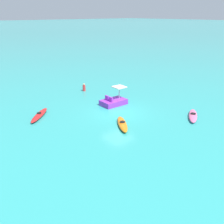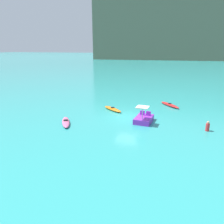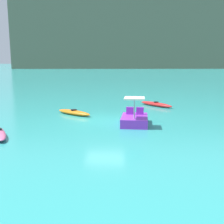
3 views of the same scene
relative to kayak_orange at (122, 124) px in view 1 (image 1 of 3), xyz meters
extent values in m
plane|color=teal|center=(2.33, -1.68, -0.16)|extent=(600.00, 600.00, 0.00)
ellipsoid|color=orange|center=(0.00, 0.00, 0.00)|extent=(2.81, 2.21, 0.32)
cylinder|color=black|center=(0.00, 0.00, 0.18)|extent=(0.57, 0.57, 0.05)
ellipsoid|color=red|center=(5.94, 4.08, 0.00)|extent=(2.69, 2.81, 0.32)
cylinder|color=black|center=(5.94, 4.08, 0.18)|extent=(0.54, 0.54, 0.05)
ellipsoid|color=pink|center=(-2.63, -5.67, 0.00)|extent=(2.23, 2.93, 0.32)
cylinder|color=black|center=(-2.63, -5.67, 0.18)|extent=(0.60, 0.60, 0.05)
cube|color=purple|center=(4.13, -2.68, 0.09)|extent=(1.59, 2.46, 0.50)
cube|color=purple|center=(4.45, -2.14, 0.56)|extent=(0.45, 0.18, 0.44)
cube|color=purple|center=(3.85, -2.12, 0.56)|extent=(0.45, 0.18, 0.44)
cylinder|color=#B2B2B7|center=(4.10, -3.38, 0.89)|extent=(0.08, 0.08, 1.10)
cube|color=silver|center=(4.10, -3.38, 1.48)|extent=(1.14, 1.14, 0.08)
cylinder|color=red|center=(9.71, -3.15, 0.16)|extent=(0.36, 0.36, 0.65)
sphere|color=tan|center=(9.71, -3.15, 0.61)|extent=(0.22, 0.22, 0.22)
camera|label=1|loc=(-12.96, 12.23, 8.05)|focal=40.27mm
camera|label=2|loc=(7.79, -21.86, 6.61)|focal=34.13mm
camera|label=3|loc=(3.95, -18.48, 3.50)|focal=44.51mm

